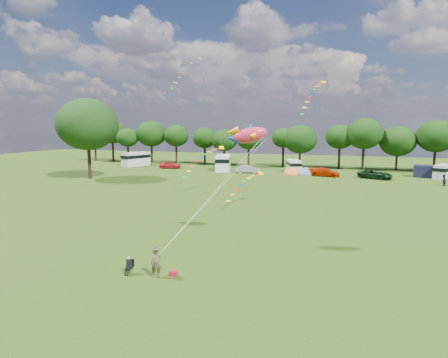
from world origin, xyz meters
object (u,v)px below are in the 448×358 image
(car_b, at_px, (248,169))
(kite_flyer, at_px, (156,263))
(camp_chair, at_px, (129,264))
(campervan_d, at_px, (443,171))
(car_d, at_px, (375,174))
(campervan_a, at_px, (136,159))
(fish_kite, at_px, (247,135))
(tent_greyblue, at_px, (306,175))
(car_a, at_px, (170,165))
(tent_orange, at_px, (292,174))
(car_c, at_px, (324,172))
(big_tree, at_px, (88,124))
(walker_a, at_px, (443,180))
(campervan_c, at_px, (294,166))
(campervan_b, at_px, (223,162))

(car_b, relative_size, kite_flyer, 2.37)
(kite_flyer, xyz_separation_m, camp_chair, (-1.80, -0.04, -0.21))
(campervan_d, bearing_deg, kite_flyer, 177.44)
(car_d, distance_m, campervan_a, 48.77)
(fish_kite, bearing_deg, tent_greyblue, 76.22)
(car_a, relative_size, tent_orange, 1.27)
(car_c, distance_m, camp_chair, 49.30)
(big_tree, bearing_deg, campervan_a, 98.31)
(campervan_a, relative_size, fish_kite, 2.02)
(big_tree, xyz_separation_m, camp_chair, (28.34, -33.67, -8.36))
(campervan_a, height_order, fish_kite, fish_kite)
(car_a, distance_m, tent_greyblue, 27.89)
(big_tree, bearing_deg, walker_a, 9.64)
(car_b, height_order, walker_a, walker_a)
(tent_orange, bearing_deg, campervan_d, 6.25)
(car_c, bearing_deg, walker_a, -98.05)
(campervan_a, bearing_deg, camp_chair, -128.07)
(car_a, distance_m, campervan_d, 50.20)
(campervan_c, distance_m, fish_kite, 44.82)
(car_d, bearing_deg, big_tree, 131.86)
(campervan_c, xyz_separation_m, campervan_d, (24.87, -0.19, -0.05))
(kite_flyer, xyz_separation_m, fish_kite, (3.45, 7.77, 7.34))
(car_d, xyz_separation_m, kite_flyer, (-15.52, -47.93, 0.10))
(walker_a, bearing_deg, campervan_c, -64.58)
(car_b, relative_size, tent_greyblue, 1.04)
(big_tree, height_order, car_c, big_tree)
(big_tree, distance_m, car_c, 41.09)
(kite_flyer, bearing_deg, car_b, 66.71)
(campervan_a, xyz_separation_m, camp_chair, (31.18, -53.09, -0.95))
(campervan_d, height_order, camp_chair, campervan_d)
(car_c, relative_size, kite_flyer, 2.89)
(big_tree, distance_m, campervan_c, 37.39)
(car_d, relative_size, campervan_b, 0.84)
(big_tree, distance_m, campervan_d, 59.87)
(tent_orange, bearing_deg, walker_a, -15.02)
(car_d, relative_size, campervan_d, 1.10)
(campervan_b, xyz_separation_m, fish_kite, (15.63, -43.09, 6.57))
(car_b, relative_size, campervan_c, 0.78)
(big_tree, relative_size, car_d, 2.36)
(campervan_c, bearing_deg, campervan_a, 70.87)
(campervan_c, height_order, campervan_d, campervan_c)
(tent_orange, distance_m, tent_greyblue, 2.51)
(car_a, bearing_deg, camp_chair, -171.01)
(tent_orange, bearing_deg, campervan_a, 173.46)
(kite_flyer, bearing_deg, campervan_b, 72.42)
(car_a, relative_size, car_b, 1.10)
(car_b, relative_size, campervan_a, 0.62)
(campervan_b, bearing_deg, campervan_d, -102.91)
(car_c, distance_m, tent_greyblue, 3.50)
(fish_kite, relative_size, walker_a, 1.94)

